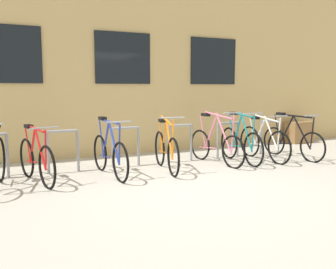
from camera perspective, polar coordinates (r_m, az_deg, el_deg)
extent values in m
plane|color=#B2ADA0|center=(5.79, 3.43, -8.24)|extent=(42.00, 42.00, 0.00)
cube|color=tan|center=(11.89, -12.39, 11.04)|extent=(28.00, 6.94, 4.73)
cube|color=black|center=(8.10, -23.65, 11.39)|extent=(1.30, 0.04, 1.15)
cube|color=black|center=(8.53, -6.98, 11.70)|extent=(1.30, 0.04, 1.15)
cube|color=black|center=(9.56, 7.08, 11.21)|extent=(1.30, 0.04, 1.15)
cylinder|color=gray|center=(6.89, -23.65, -3.06)|extent=(0.05, 0.05, 0.77)
cylinder|color=gray|center=(6.93, -18.11, -2.74)|extent=(0.05, 0.05, 0.77)
cylinder|color=gray|center=(7.02, -13.81, -2.48)|extent=(0.05, 0.05, 0.77)
cylinder|color=gray|center=(6.92, -16.06, 0.53)|extent=(0.53, 0.05, 0.05)
cylinder|color=gray|center=(7.18, -8.57, -2.13)|extent=(0.05, 0.05, 0.77)
cylinder|color=gray|center=(7.34, -4.60, -1.86)|extent=(0.05, 0.05, 0.77)
cylinder|color=gray|center=(7.20, -6.60, 1.02)|extent=(0.53, 0.05, 0.05)
cylinder|color=gray|center=(7.60, 0.13, -1.52)|extent=(0.05, 0.05, 0.77)
cylinder|color=gray|center=(7.84, 3.63, -1.27)|extent=(0.05, 0.05, 0.77)
cylinder|color=gray|center=(7.67, 1.92, 1.44)|extent=(0.53, 0.05, 0.05)
cylinder|color=gray|center=(8.18, 7.74, -0.96)|extent=(0.05, 0.05, 0.77)
cylinder|color=gray|center=(8.48, 10.75, -0.74)|extent=(0.05, 0.05, 0.77)
cylinder|color=gray|center=(8.29, 9.33, 1.78)|extent=(0.53, 0.05, 0.05)
cylinder|color=gray|center=(8.89, 14.25, -0.47)|extent=(0.05, 0.05, 0.77)
cylinder|color=gray|center=(9.23, 16.79, -0.27)|extent=(0.05, 0.05, 0.77)
cylinder|color=gray|center=(9.02, 15.62, 2.05)|extent=(0.53, 0.05, 0.05)
torus|color=black|center=(8.24, 9.45, -1.31)|extent=(0.10, 0.70, 0.70)
torus|color=black|center=(7.43, 13.13, -2.34)|extent=(0.10, 0.70, 0.70)
cylinder|color=teal|center=(7.61, 12.10, 0.32)|extent=(0.08, 0.47, 0.75)
cylinder|color=teal|center=(7.92, 10.68, 0.47)|extent=(0.07, 0.34, 0.71)
cylinder|color=teal|center=(7.70, 11.57, 3.00)|extent=(0.10, 0.74, 0.08)
cylinder|color=teal|center=(8.04, 10.30, -1.72)|extent=(0.07, 0.49, 0.07)
cylinder|color=teal|center=(8.12, 9.81, 0.84)|extent=(0.04, 0.20, 0.65)
cylinder|color=teal|center=(7.40, 13.10, 0.30)|extent=(0.03, 0.08, 0.69)
cube|color=black|center=(8.02, 10.19, 3.26)|extent=(0.12, 0.21, 0.06)
cylinder|color=gray|center=(7.39, 13.07, 3.18)|extent=(0.44, 0.07, 0.03)
torus|color=black|center=(7.05, -10.49, -2.83)|extent=(0.09, 0.69, 0.69)
torus|color=black|center=(6.10, -7.39, -4.35)|extent=(0.09, 0.69, 0.69)
cylinder|color=#233893|center=(6.31, -8.39, -1.26)|extent=(0.07, 0.50, 0.71)
cylinder|color=#233893|center=(6.68, -9.60, -0.81)|extent=(0.06, 0.37, 0.70)
cylinder|color=#233893|center=(6.42, -8.97, 1.97)|extent=(0.09, 0.80, 0.04)
cylinder|color=#233893|center=(6.81, -9.80, -3.37)|extent=(0.06, 0.52, 0.07)
cylinder|color=#233893|center=(6.92, -10.32, -0.35)|extent=(0.04, 0.20, 0.64)
cylinder|color=#233893|center=(6.06, -7.53, -1.35)|extent=(0.03, 0.08, 0.64)
cube|color=black|center=(6.79, -10.14, 2.49)|extent=(0.11, 0.21, 0.06)
cylinder|color=gray|center=(6.04, -7.67, 1.95)|extent=(0.44, 0.05, 0.03)
torus|color=black|center=(8.02, 5.00, -1.62)|extent=(0.11, 0.66, 0.66)
torus|color=black|center=(7.20, 10.09, -2.72)|extent=(0.11, 0.66, 0.66)
cylinder|color=pink|center=(7.37, 8.64, 0.21)|extent=(0.09, 0.52, 0.79)
cylinder|color=pink|center=(7.69, 6.61, 0.22)|extent=(0.08, 0.39, 0.70)
cylinder|color=pink|center=(7.47, 7.81, 2.96)|extent=(0.13, 0.84, 0.12)
cylinder|color=pink|center=(7.81, 6.17, -2.04)|extent=(0.08, 0.54, 0.07)
cylinder|color=pink|center=(7.90, 5.42, 0.59)|extent=(0.05, 0.20, 0.65)
cylinder|color=pink|center=(7.16, 10.02, 0.17)|extent=(0.04, 0.08, 0.73)
cube|color=black|center=(7.80, 5.85, 3.07)|extent=(0.12, 0.21, 0.06)
cylinder|color=gray|center=(7.15, 9.96, 3.32)|extent=(0.44, 0.07, 0.03)
torus|color=black|center=(8.95, 16.12, -0.97)|extent=(0.09, 0.66, 0.66)
torus|color=black|center=(8.23, 21.53, -1.89)|extent=(0.09, 0.66, 0.66)
cylinder|color=black|center=(8.38, 20.05, 0.36)|extent=(0.07, 0.53, 0.70)
cylinder|color=black|center=(8.66, 17.89, 0.61)|extent=(0.06, 0.40, 0.68)
cylinder|color=black|center=(8.47, 19.21, 2.73)|extent=(0.10, 0.86, 0.05)
cylinder|color=black|center=(8.76, 17.38, -1.34)|extent=(0.06, 0.55, 0.07)
cylinder|color=black|center=(8.85, 16.61, 0.95)|extent=(0.04, 0.20, 0.63)
cylinder|color=black|center=(8.20, 21.50, 0.32)|extent=(0.03, 0.08, 0.64)
cube|color=black|center=(8.75, 17.11, 3.10)|extent=(0.11, 0.21, 0.06)
cylinder|color=gray|center=(8.19, 21.47, 2.74)|extent=(0.44, 0.06, 0.03)
torus|color=black|center=(7.37, -1.30, -2.20)|extent=(0.16, 0.70, 0.71)
torus|color=black|center=(6.44, 0.83, -3.59)|extent=(0.16, 0.70, 0.71)
cylinder|color=orange|center=(6.64, 0.18, -0.55)|extent=(0.12, 0.47, 0.73)
cylinder|color=orange|center=(7.01, -0.64, -0.63)|extent=(0.09, 0.35, 0.61)
cylinder|color=orange|center=(6.76, -0.17, 2.13)|extent=(0.17, 0.75, 0.15)
cylinder|color=orange|center=(7.14, -0.82, -2.71)|extent=(0.11, 0.49, 0.07)
cylinder|color=orange|center=(7.24, -1.13, -0.17)|extent=(0.06, 0.20, 0.56)
cylinder|color=orange|center=(6.41, 0.77, -0.62)|extent=(0.04, 0.08, 0.67)
cube|color=black|center=(7.12, -0.96, 2.16)|extent=(0.13, 0.21, 0.06)
cylinder|color=gray|center=(6.39, 0.72, 2.63)|extent=(0.44, 0.10, 0.03)
torus|color=black|center=(6.75, -24.56, -3.57)|extent=(0.17, 0.74, 0.75)
torus|color=black|center=(6.88, -21.07, -3.43)|extent=(0.19, 0.69, 0.70)
torus|color=black|center=(5.96, -18.27, -4.89)|extent=(0.19, 0.69, 0.70)
cylinder|color=red|center=(6.17, -19.22, -2.03)|extent=(0.14, 0.47, 0.65)
cylinder|color=red|center=(6.52, -20.30, -1.75)|extent=(0.11, 0.34, 0.61)
cylinder|color=red|center=(6.27, -19.80, 0.83)|extent=(0.20, 0.74, 0.07)
cylinder|color=red|center=(6.65, -20.43, -3.96)|extent=(0.13, 0.49, 0.07)
cylinder|color=red|center=(6.75, -20.95, -1.28)|extent=(0.07, 0.20, 0.55)
cylinder|color=red|center=(5.93, -18.46, -2.11)|extent=(0.04, 0.08, 0.58)
cube|color=black|center=(6.63, -20.83, 1.20)|extent=(0.14, 0.22, 0.06)
cylinder|color=gray|center=(5.92, -18.67, 0.99)|extent=(0.43, 0.12, 0.03)
torus|color=black|center=(8.55, 12.55, -1.07)|extent=(0.06, 0.71, 0.70)
torus|color=black|center=(7.79, 16.89, -2.01)|extent=(0.06, 0.71, 0.70)
cylinder|color=silver|center=(7.96, 15.68, 0.27)|extent=(0.05, 0.48, 0.68)
cylinder|color=silver|center=(8.26, 13.99, 0.26)|extent=(0.04, 0.35, 0.59)
cylinder|color=silver|center=(8.05, 15.04, 2.43)|extent=(0.05, 0.77, 0.12)
cylinder|color=silver|center=(8.36, 13.56, -1.46)|extent=(0.03, 0.50, 0.07)
cylinder|color=silver|center=(8.45, 12.97, 0.62)|extent=(0.03, 0.20, 0.53)
cylinder|color=silver|center=(7.77, 16.85, 0.24)|extent=(0.03, 0.08, 0.61)
cube|color=black|center=(8.35, 13.39, 2.55)|extent=(0.10, 0.20, 0.06)
cylinder|color=gray|center=(7.75, 16.83, 2.73)|extent=(0.44, 0.04, 0.03)
cube|color=olive|center=(11.02, 19.64, 0.35)|extent=(0.70, 0.44, 0.60)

